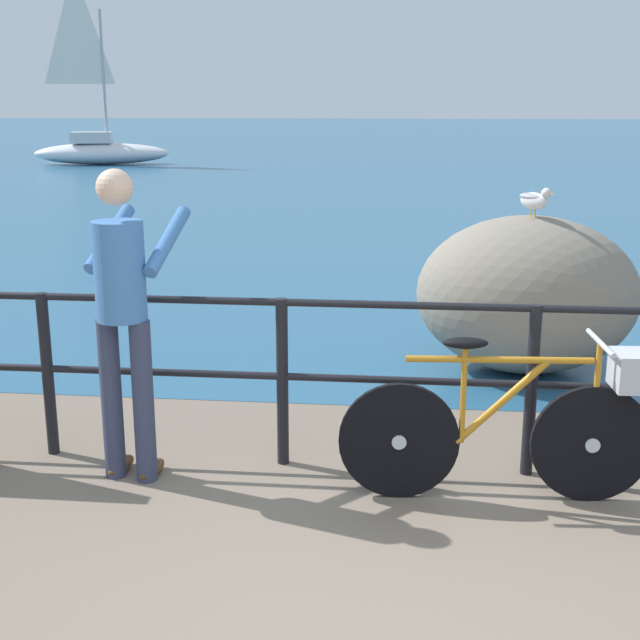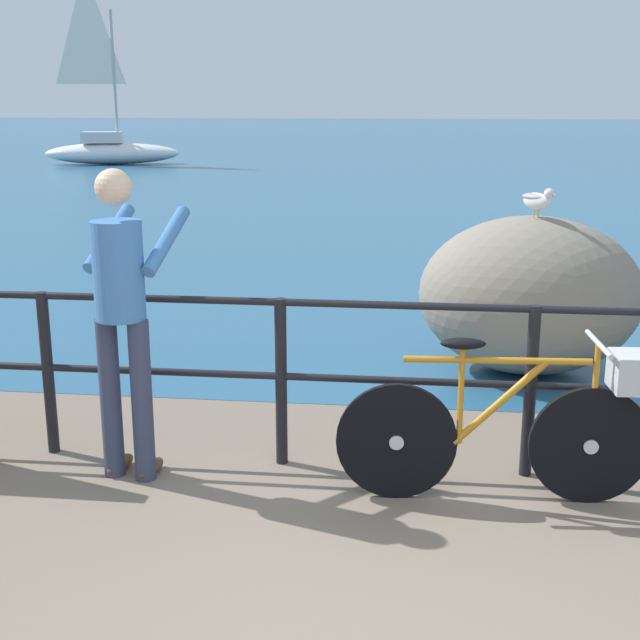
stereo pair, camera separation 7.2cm
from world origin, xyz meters
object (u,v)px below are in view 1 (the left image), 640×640
Objects in this scene: breakwater_boulder_main at (526,294)px; seagull at (534,199)px; person_at_railing at (124,311)px; sailboat at (99,143)px; bicycle at (524,420)px.

breakwater_boulder_main is 5.71× the size of seagull.
person_at_railing is 25.10m from sailboat.
breakwater_boulder_main is at bearing 79.09° from bicycle.
sailboat is (-8.74, 23.53, -0.28)m from person_at_railing.
bicycle is at bearing -82.09° from person_at_railing.
bicycle is 2.48m from seagull.
sailboat is (-11.25, 21.31, -0.69)m from seagull.
breakwater_boulder_main reaches higher than bicycle.
sailboat is (-10.95, 23.59, 0.24)m from bicycle.
bicycle is 0.95× the size of person_at_railing.
person_at_railing is at bearing -87.14° from seagull.
seagull is (0.00, -0.08, 0.77)m from breakwater_boulder_main.
seagull is at bearing -39.03° from person_at_railing.
sailboat is (-11.25, 21.22, 0.08)m from breakwater_boulder_main.
bicycle is 2.27m from person_at_railing.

